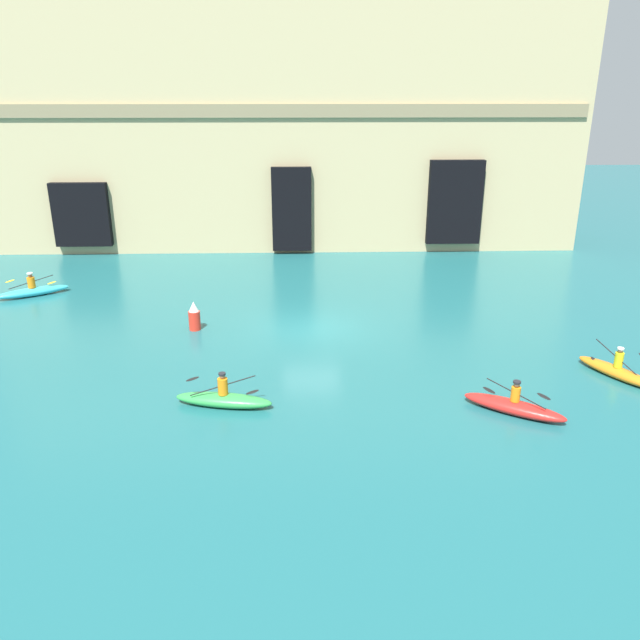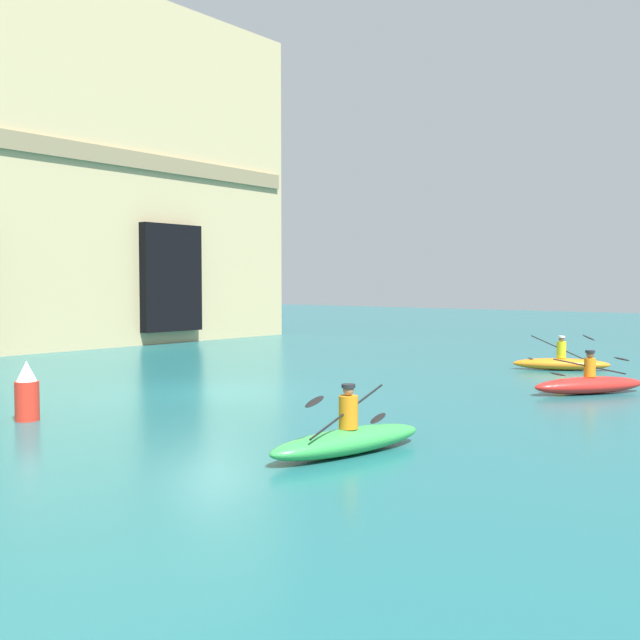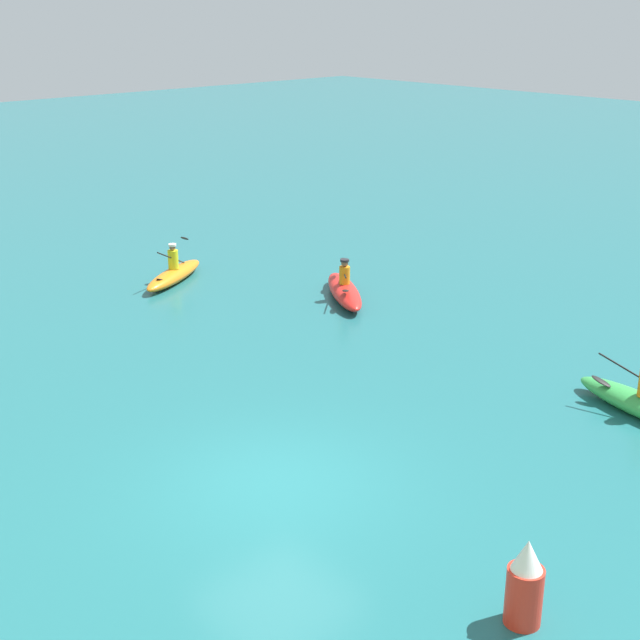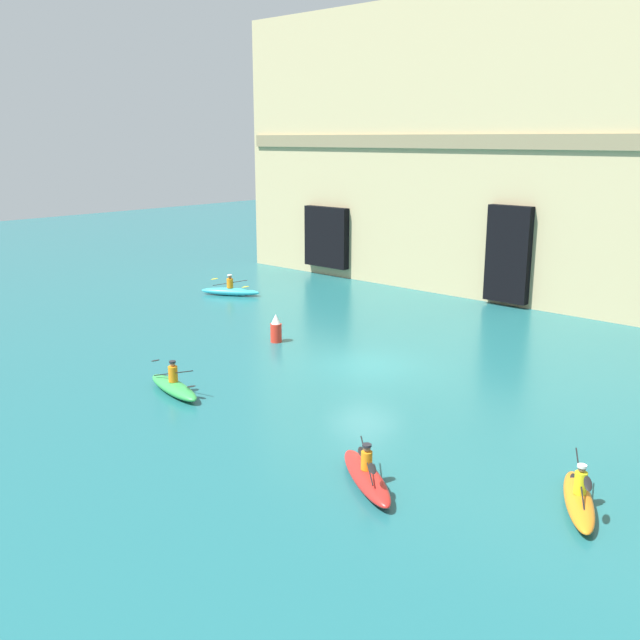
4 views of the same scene
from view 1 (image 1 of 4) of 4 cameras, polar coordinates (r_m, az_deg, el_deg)
ground_plane at (r=26.61m, az=-0.83°, el=-0.74°), size 120.00×120.00×0.00m
cliff_bluff at (r=41.08m, az=-3.90°, el=18.07°), size 37.25×6.65×16.03m
kayak_orange at (r=24.43m, az=25.50°, el=-4.23°), size 2.06×3.00×1.19m
kayak_cyan at (r=33.80m, az=-24.79°, el=2.44°), size 3.26×2.31×1.18m
kayak_green at (r=20.36m, az=-8.81°, el=-7.15°), size 3.26×1.31×1.17m
kayak_red at (r=20.62m, az=17.32°, el=-7.54°), size 3.06×2.36×1.12m
marker_buoy at (r=26.77m, az=-11.42°, el=0.30°), size 0.49×0.49×1.25m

